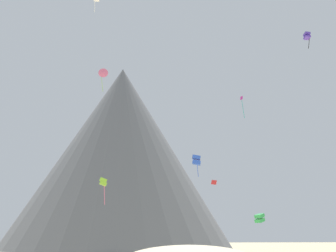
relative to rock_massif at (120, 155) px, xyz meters
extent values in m
cone|color=slate|center=(0.16, -0.25, 0.31)|extent=(83.77, 83.77, 50.84)
cone|color=slate|center=(-1.35, 2.20, -2.69)|extent=(30.86, 30.86, 44.84)
cube|color=#D1339E|center=(25.29, -33.77, 6.44)|extent=(0.49, 0.70, 0.86)
cylinder|color=teal|center=(25.52, -33.77, 4.06)|extent=(0.66, 0.53, 3.92)
cube|color=#5138B2|center=(27.03, -61.76, 6.44)|extent=(0.84, 0.90, 0.53)
cube|color=#5138B2|center=(27.03, -61.76, 6.94)|extent=(0.84, 0.90, 0.53)
cylinder|color=black|center=(27.22, -61.76, 5.47)|extent=(0.30, 0.21, 1.58)
cube|color=green|center=(23.65, -45.96, -19.27)|extent=(1.80, 1.78, 0.87)
cube|color=green|center=(23.65, -45.96, -18.54)|extent=(1.80, 1.78, 0.87)
cylinder|color=white|center=(-4.13, -59.80, 10.70)|extent=(0.12, 0.30, 1.97)
cube|color=red|center=(17.13, -41.18, -12.43)|extent=(0.98, 0.60, 0.94)
cube|color=blue|center=(13.11, -45.99, -9.74)|extent=(1.69, 1.62, 0.86)
cube|color=blue|center=(13.11, -45.99, -8.87)|extent=(1.69, 1.62, 0.86)
cylinder|color=blue|center=(13.30, -45.99, -11.10)|extent=(0.28, 0.23, 2.12)
cone|color=#E5668C|center=(-4.20, -26.38, 13.79)|extent=(2.17, 0.30, 2.17)
cylinder|color=#8CD133|center=(-4.33, -26.38, 10.97)|extent=(0.53, 0.13, 3.44)
cube|color=#8CD133|center=(-2.00, -57.09, -14.86)|extent=(1.15, 1.08, 0.71)
cube|color=#8CD133|center=(-2.00, -57.09, -14.40)|extent=(1.15, 1.08, 0.71)
cylinder|color=#E5668C|center=(-1.76, -57.09, -16.40)|extent=(0.24, 0.10, 2.65)
camera|label=1|loc=(0.32, -114.68, -21.87)|focal=44.43mm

